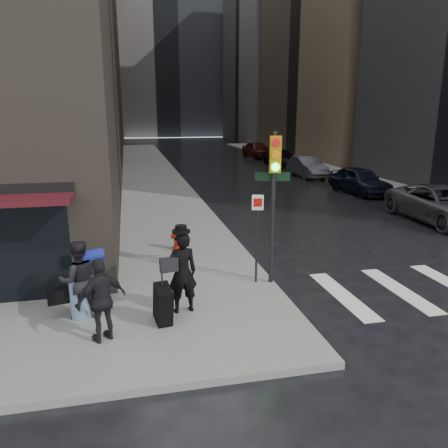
{
  "coord_description": "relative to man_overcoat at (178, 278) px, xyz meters",
  "views": [
    {
      "loc": [
        -1.59,
        -8.27,
        4.46
      ],
      "look_at": [
        1.05,
        3.72,
        1.3
      ],
      "focal_mm": 35.0,
      "sensor_mm": 36.0,
      "label": 1
    }
  ],
  "objects": [
    {
      "name": "sidewalk_left",
      "position": [
        0.66,
        26.44,
        -0.92
      ],
      "size": [
        4.0,
        50.0,
        0.15
      ],
      "primitive_type": "cube",
      "color": "slate",
      "rests_on": "ground"
    },
    {
      "name": "parked_car_0",
      "position": [
        11.71,
        6.47,
        -0.25
      ],
      "size": [
        2.53,
        5.4,
        1.49
      ],
      "primitive_type": "imported",
      "rotation": [
        0.0,
        0.0,
        -0.01
      ],
      "color": "#44454A",
      "rests_on": "ground"
    },
    {
      "name": "sidewalk_right",
      "position": [
        14.16,
        26.44,
        -0.92
      ],
      "size": [
        3.0,
        50.0,
        0.15
      ],
      "primitive_type": "cube",
      "color": "slate",
      "rests_on": "ground"
    },
    {
      "name": "man_greycoat",
      "position": [
        -1.55,
        -0.82,
        -0.01
      ],
      "size": [
        1.05,
        0.82,
        1.66
      ],
      "rotation": [
        0.0,
        0.0,
        3.63
      ],
      "color": "black",
      "rests_on": "ground"
    },
    {
      "name": "man_jeans",
      "position": [
        -2.08,
        0.28,
        0.02
      ],
      "size": [
        1.26,
        0.81,
        1.73
      ],
      "rotation": [
        0.0,
        0.0,
        3.34
      ],
      "color": "black",
      "rests_on": "ground"
    },
    {
      "name": "parked_car_3",
      "position": [
        11.89,
        26.69,
        -0.32
      ],
      "size": [
        2.27,
        4.76,
        1.34
      ],
      "primitive_type": "imported",
      "rotation": [
        0.0,
        0.0,
        0.09
      ],
      "color": "black",
      "rests_on": "ground"
    },
    {
      "name": "ground",
      "position": [
        0.66,
        -0.56,
        -0.99
      ],
      "size": [
        140.0,
        140.0,
        0.0
      ],
      "primitive_type": "plane",
      "color": "black",
      "rests_on": "ground"
    },
    {
      "name": "parked_car_1",
      "position": [
        11.7,
        13.21,
        -0.25
      ],
      "size": [
        2.12,
        4.52,
        1.49
      ],
      "primitive_type": "imported",
      "rotation": [
        0.0,
        0.0,
        0.08
      ],
      "color": "black",
      "rests_on": "ground"
    },
    {
      "name": "man_overcoat",
      "position": [
        0.0,
        0.0,
        0.0
      ],
      "size": [
        1.04,
        1.15,
        2.01
      ],
      "rotation": [
        0.0,
        0.0,
        3.3
      ],
      "color": "black",
      "rests_on": "ground"
    },
    {
      "name": "parked_car_4",
      "position": [
        11.77,
        33.44,
        -0.19
      ],
      "size": [
        2.31,
        4.86,
        1.6
      ],
      "primitive_type": "imported",
      "rotation": [
        0.0,
        0.0,
        0.09
      ],
      "color": "#41110D",
      "rests_on": "ground"
    },
    {
      "name": "traffic_light",
      "position": [
        2.51,
        1.26,
        1.65
      ],
      "size": [
        0.95,
        0.53,
        3.86
      ],
      "rotation": [
        0.0,
        0.0,
        -0.2
      ],
      "color": "black",
      "rests_on": "ground"
    },
    {
      "name": "parked_car_2",
      "position": [
        11.42,
        19.95,
        -0.28
      ],
      "size": [
        1.54,
        4.32,
        1.42
      ],
      "primitive_type": "imported",
      "rotation": [
        0.0,
        0.0,
        0.01
      ],
      "color": "#404045",
      "rests_on": "ground"
    },
    {
      "name": "bldg_left_far",
      "position": [
        -12.34,
        61.44,
        12.01
      ],
      "size": [
        22.0,
        20.0,
        26.0
      ],
      "primitive_type": "cube",
      "color": "#5A301F",
      "rests_on": "ground"
    },
    {
      "name": "bldg_distant",
      "position": [
        6.66,
        77.44,
        15.01
      ],
      "size": [
        40.0,
        12.0,
        32.0
      ],
      "primitive_type": "cube",
      "color": "slate",
      "rests_on": "ground"
    },
    {
      "name": "fire_hydrant",
      "position": [
        0.51,
        4.62,
        -0.49
      ],
      "size": [
        0.46,
        0.35,
        0.79
      ],
      "rotation": [
        0.0,
        0.0,
        -0.4
      ],
      "color": "#A21F09",
      "rests_on": "ground"
    },
    {
      "name": "bldg_right_far",
      "position": [
        26.66,
        57.44,
        11.51
      ],
      "size": [
        22.0,
        20.0,
        25.0
      ],
      "primitive_type": "cube",
      "color": "slate",
      "rests_on": "ground"
    }
  ]
}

